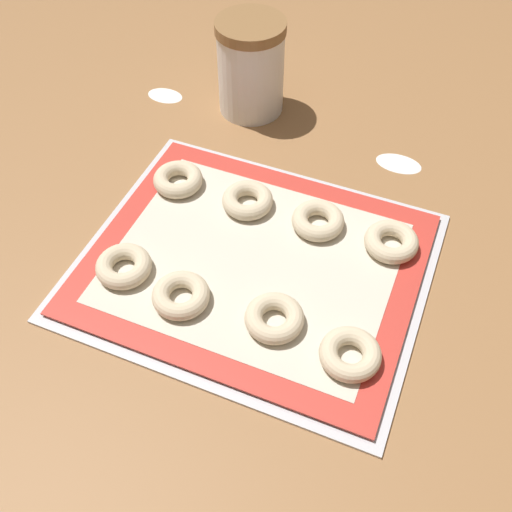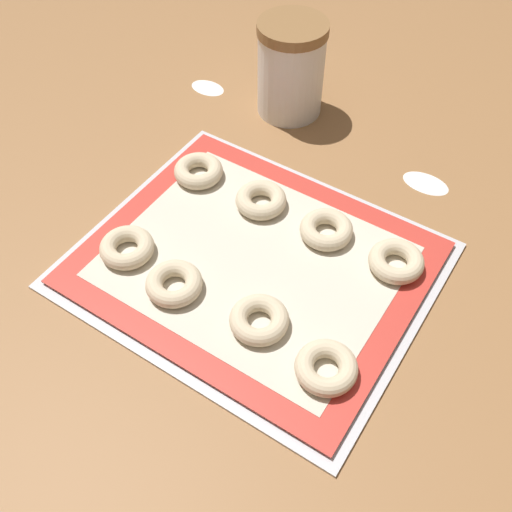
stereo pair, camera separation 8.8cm
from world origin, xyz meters
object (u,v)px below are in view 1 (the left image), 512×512
Objects in this scene: baking_tray at (256,265)px; bagel_back_mid_right at (318,220)px; bagel_back_far_left at (178,179)px; bagel_front_far_right at (350,354)px; bagel_back_far_right at (391,242)px; bagel_front_far_left at (124,266)px; bagel_back_mid_left at (248,200)px; bagel_front_mid_left at (181,295)px; bagel_front_mid_right at (274,318)px; flour_canister at (251,67)px.

bagel_back_mid_right is at bearing 59.09° from baking_tray.
bagel_back_far_left is at bearing 150.53° from baking_tray.
bagel_front_far_right and bagel_back_far_right have the same top height.
bagel_front_far_left and bagel_back_mid_left have the same top height.
bagel_front_mid_left and bagel_back_far_right have the same top height.
bagel_front_mid_right is at bearing 172.52° from bagel_front_far_right.
bagel_front_far_right is 0.47× the size of flour_canister.
bagel_back_mid_right and bagel_back_far_right have the same top height.
bagel_back_mid_right is (-0.00, 0.16, 0.00)m from bagel_front_mid_right.
bagel_back_far_right is at bearing 0.34° from bagel_back_mid_right.
bagel_front_mid_left is 1.00× the size of bagel_back_far_right.
bagel_back_mid_left is at bearing -0.31° from bagel_back_far_left.
bagel_back_mid_left is at bearing 86.40° from bagel_front_mid_left.
bagel_front_far_left is at bearing -150.76° from bagel_back_far_right.
bagel_back_mid_left is at bearing -68.42° from flour_canister.
bagel_back_mid_right is at bearing 90.97° from bagel_front_mid_right.
bagel_back_far_right is (0.20, 0.00, 0.00)m from bagel_back_mid_left.
bagel_back_far_right is at bearing 29.24° from bagel_front_far_left.
bagel_front_far_right is at bearing -7.48° from bagel_front_mid_right.
flour_canister is (-0.28, 0.40, 0.05)m from bagel_front_far_right.
baking_tray is at bearing 125.25° from bagel_front_mid_right.
baking_tray is 2.88× the size of flour_canister.
bagel_front_mid_right is at bearing -63.67° from flour_canister.
bagel_back_far_right is (0.10, 0.17, 0.00)m from bagel_front_mid_right.
bagel_front_far_left and bagel_back_mid_right have the same top height.
bagel_front_far_right is 0.26m from bagel_back_mid_left.
bagel_back_far_left is at bearing -179.93° from bagel_back_mid_right.
bagel_front_far_left and bagel_front_far_right have the same top height.
baking_tray is 0.10m from bagel_back_mid_left.
bagel_front_far_right is 1.00× the size of bagel_back_mid_left.
bagel_back_mid_right is at bearing 39.92° from bagel_front_far_left.
bagel_back_far_right reaches higher than baking_tray.
bagel_front_mid_right is 0.09m from bagel_front_far_right.
bagel_front_far_left is at bearing 179.88° from bagel_front_mid_right.
baking_tray is 0.34m from flour_canister.
bagel_front_far_right is at bearing -61.29° from bagel_back_mid_right.
bagel_front_mid_right is 1.00× the size of bagel_back_far_right.
bagel_front_mid_left reaches higher than baking_tray.
bagel_front_far_right and bagel_back_mid_left have the same top height.
bagel_back_far_right is at bearing 30.24° from baking_tray.
bagel_front_mid_right is at bearing -119.99° from bagel_back_far_right.
bagel_front_mid_right reaches higher than baking_tray.
flour_canister is at bearing 142.62° from bagel_back_far_right.
bagel_back_mid_left is 0.20m from bagel_back_far_right.
flour_canister reaches higher than bagel_back_mid_right.
bagel_back_far_left is 1.00× the size of bagel_back_mid_right.
flour_canister is (-0.28, 0.22, 0.05)m from bagel_back_far_right.
bagel_back_mid_right is 0.29m from flour_canister.
bagel_front_far_right is at bearing -30.29° from bagel_back_far_left.
bagel_back_far_left is at bearing 93.29° from bagel_front_far_left.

